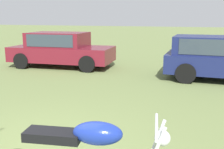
# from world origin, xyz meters

# --- Properties ---
(car_burgundy) EXTENTS (4.37, 2.24, 1.43)m
(car_burgundy) POSITION_xyz_m (-3.43, 6.68, 0.80)
(car_burgundy) COLOR maroon
(car_burgundy) RESTS_ON ground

